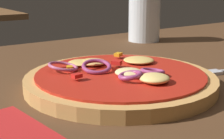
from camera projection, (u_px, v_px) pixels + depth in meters
name	position (u px, v px, depth m)	size (l,w,h in m)	color
dining_table	(157.00, 98.00, 0.45)	(1.45, 0.85, 0.03)	#4C301C
pizza	(120.00, 79.00, 0.46)	(0.26, 0.26, 0.03)	tan
beer_glass	(144.00, 18.00, 0.80)	(0.07, 0.07, 0.13)	silver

